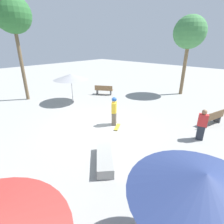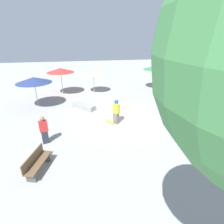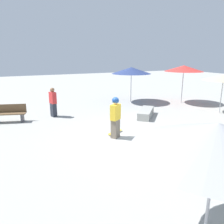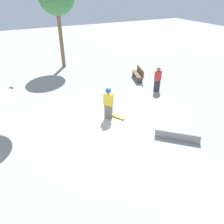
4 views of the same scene
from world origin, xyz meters
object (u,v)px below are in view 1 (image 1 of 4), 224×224
object	(u,v)px
shade_umbrella_navy	(204,184)
shade_umbrella_grey	(71,77)
palm_tree_right	(190,33)
bench_far	(104,90)
skateboard	(117,127)
concrete_ledge	(105,158)
palm_tree_center_right	(13,15)
bystander_watching	(202,125)
bench_near	(212,118)
skater_main	(114,110)

from	to	relation	value
shade_umbrella_navy	shade_umbrella_grey	distance (m)	11.86
shade_umbrella_grey	palm_tree_right	bearing A→B (deg)	145.94
bench_far	palm_tree_right	distance (m)	8.43
skateboard	concrete_ledge	xyz separation A→B (m)	(2.62, 1.59, 0.14)
bench_far	shade_umbrella_grey	world-z (taller)	shade_umbrella_grey
palm_tree_center_right	skateboard	bearing A→B (deg)	96.52
palm_tree_right	concrete_ledge	bearing A→B (deg)	8.52
concrete_ledge	bystander_watching	xyz separation A→B (m)	(-4.38, 2.16, 0.58)
shade_umbrella_navy	palm_tree_center_right	xyz separation A→B (m)	(-2.82, -14.10, 3.98)
bench_near	palm_tree_right	bearing A→B (deg)	54.10
skateboard	bystander_watching	xyz separation A→B (m)	(-1.76, 3.74, 0.71)
bench_near	shade_umbrella_grey	size ratio (longest dim) A/B	0.63
skater_main	bench_far	size ratio (longest dim) A/B	1.02
palm_tree_right	bystander_watching	world-z (taller)	palm_tree_right
bench_far	shade_umbrella_navy	distance (m)	13.24
skateboard	shade_umbrella_navy	world-z (taller)	shade_umbrella_navy
shade_umbrella_grey	bench_far	bearing A→B (deg)	172.60
bench_near	palm_tree_right	size ratio (longest dim) A/B	0.26
concrete_ledge	shade_umbrella_grey	world-z (taller)	shade_umbrella_grey
bench_near	bench_far	world-z (taller)	same
skateboard	palm_tree_center_right	bearing A→B (deg)	-111.40
skateboard	bystander_watching	distance (m)	4.20
bystander_watching	palm_tree_right	bearing A→B (deg)	102.87
concrete_ledge	shade_umbrella_navy	xyz separation A→B (m)	(1.22, 3.62, 1.97)
shade_umbrella_navy	palm_tree_center_right	world-z (taller)	palm_tree_center_right
shade_umbrella_navy	skateboard	bearing A→B (deg)	-126.38
skateboard	palm_tree_center_right	distance (m)	10.82
shade_umbrella_navy	skater_main	bearing A→B (deg)	-125.65
bench_far	shade_umbrella_navy	bearing A→B (deg)	-69.40
bench_far	shade_umbrella_grey	size ratio (longest dim) A/B	0.61
palm_tree_right	bystander_watching	distance (m)	9.37
palm_tree_center_right	concrete_ledge	bearing A→B (deg)	81.30
concrete_ledge	palm_tree_right	distance (m)	12.82
concrete_ledge	shade_umbrella_grey	xyz separation A→B (m)	(-3.71, -7.17, 1.78)
skater_main	skateboard	bearing A→B (deg)	31.43
concrete_ledge	bench_near	size ratio (longest dim) A/B	1.08
palm_tree_center_right	shade_umbrella_grey	bearing A→B (deg)	122.45
skateboard	bystander_watching	bearing A→B (deg)	87.31
skateboard	bench_far	distance (m)	6.67
skater_main	bench_near	bearing A→B (deg)	98.67
skater_main	concrete_ledge	world-z (taller)	skater_main
bench_near	bystander_watching	world-z (taller)	bystander_watching
bench_near	shade_umbrella_navy	xyz separation A→B (m)	(7.75, 1.48, 1.73)
shade_umbrella_navy	bystander_watching	size ratio (longest dim) A/B	1.73
shade_umbrella_navy	palm_tree_center_right	bearing A→B (deg)	-101.31
skateboard	bench_far	bearing A→B (deg)	-156.85
concrete_ledge	shade_umbrella_navy	bearing A→B (deg)	71.43
palm_tree_center_right	palm_tree_right	distance (m)	13.40
bench_near	bystander_watching	distance (m)	2.18
bench_near	shade_umbrella_navy	distance (m)	8.08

